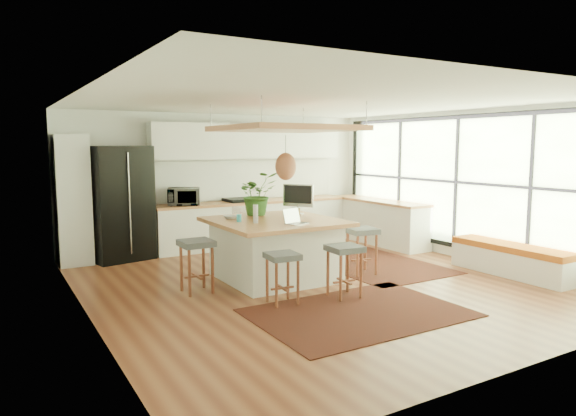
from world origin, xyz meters
TOP-DOWN VIEW (x-y plane):
  - floor at (0.00, 0.00)m, footprint 7.00×7.00m
  - ceiling at (0.00, 0.00)m, footprint 7.00×7.00m
  - wall_back at (0.00, 3.50)m, footprint 6.50×0.00m
  - wall_front at (0.00, -3.50)m, footprint 6.50×0.00m
  - wall_left at (-3.25, 0.00)m, footprint 0.00×7.00m
  - wall_right at (3.25, 0.00)m, footprint 0.00×7.00m
  - window_wall at (3.22, 0.00)m, footprint 0.10×6.20m
  - pantry at (-2.95, 3.18)m, footprint 0.55×0.60m
  - back_counter_base at (0.55, 3.18)m, footprint 4.20×0.60m
  - back_counter_top at (0.55, 3.18)m, footprint 4.24×0.64m
  - backsplash at (0.55, 3.48)m, footprint 4.20×0.02m
  - upper_cabinets at (0.55, 3.32)m, footprint 4.20×0.34m
  - range at (0.30, 3.18)m, footprint 0.76×0.62m
  - right_counter_base at (2.93, 2.00)m, footprint 0.60×2.50m
  - right_counter_top at (2.93, 2.00)m, footprint 0.64×2.54m
  - window_bench at (2.95, -1.20)m, footprint 0.52×2.00m
  - ceiling_panel at (-0.30, 0.40)m, footprint 1.86×1.86m
  - rug_near at (-0.34, -1.46)m, footprint 2.60×1.80m
  - rug_right at (1.52, 0.50)m, footprint 1.80×2.60m
  - fridge at (-2.17, 3.16)m, footprint 1.17×1.00m
  - island at (-0.42, 0.52)m, footprint 1.85×1.85m
  - stool_near_left at (-0.96, -0.65)m, footprint 0.44×0.44m
  - stool_near_right at (-0.09, -0.83)m, footprint 0.45×0.45m
  - stool_right_front at (0.93, 0.08)m, footprint 0.51×0.51m
  - stool_right_back at (0.70, 0.84)m, footprint 0.46×0.46m
  - stool_left_side at (-1.74, 0.43)m, footprint 0.44×0.44m
  - laptop at (-0.36, -0.03)m, footprint 0.40×0.41m
  - monitor at (0.22, 0.88)m, footprint 0.47×0.56m
  - microwave at (-0.96, 3.14)m, footprint 0.68×0.52m
  - island_plant at (-0.41, 1.13)m, footprint 0.65×0.72m
  - island_bowl at (-0.97, 0.94)m, footprint 0.28×0.28m
  - island_bottle_0 at (-0.97, 0.62)m, footprint 0.07×0.07m
  - island_bottle_1 at (-0.82, 0.37)m, footprint 0.07×0.07m
  - island_bottle_2 at (-0.17, 0.22)m, footprint 0.07×0.07m
  - island_bottle_3 at (-0.07, 0.57)m, footprint 0.07×0.07m
  - island_bottle_4 at (-0.62, 0.77)m, footprint 0.07×0.07m

SIDE VIEW (x-z plane):
  - floor at x=0.00m, z-range 0.00..0.00m
  - rug_near at x=-0.34m, z-range 0.00..0.01m
  - rug_right at x=1.52m, z-range 0.00..0.01m
  - window_bench at x=2.95m, z-range 0.00..0.50m
  - stool_near_left at x=-0.96m, z-range 0.02..0.69m
  - stool_near_right at x=-0.09m, z-range -0.01..0.72m
  - stool_right_front at x=0.93m, z-range -0.02..0.73m
  - stool_right_back at x=0.70m, z-range 0.00..0.71m
  - stool_left_side at x=-1.74m, z-range -0.02..0.73m
  - back_counter_base at x=0.55m, z-range 0.00..0.88m
  - right_counter_base at x=2.93m, z-range 0.00..0.88m
  - island at x=-0.42m, z-range 0.00..0.93m
  - range at x=0.30m, z-range 0.00..1.00m
  - back_counter_top at x=0.55m, z-range 0.88..0.93m
  - right_counter_top at x=2.93m, z-range 0.88..0.93m
  - fridge at x=-2.17m, z-range -0.10..1.95m
  - island_bowl at x=-0.97m, z-range 0.93..0.98m
  - island_bottle_0 at x=-0.97m, z-range 0.93..1.12m
  - island_bottle_1 at x=-0.82m, z-range 0.93..1.12m
  - island_bottle_2 at x=-0.17m, z-range 0.93..1.12m
  - island_bottle_3 at x=-0.07m, z-range 0.93..1.12m
  - island_bottle_4 at x=-0.62m, z-range 0.93..1.12m
  - laptop at x=-0.36m, z-range 0.93..1.17m
  - pantry at x=-2.95m, z-range 0.00..2.25m
  - microwave at x=-0.96m, z-range 0.93..1.33m
  - monitor at x=0.22m, z-range 0.94..1.44m
  - island_plant at x=-0.41m, z-range 0.93..1.48m
  - wall_back at x=0.00m, z-range -1.90..4.60m
  - wall_front at x=0.00m, z-range -1.90..4.60m
  - wall_left at x=-3.25m, z-range -2.15..4.85m
  - wall_right at x=3.25m, z-range -2.15..4.85m
  - backsplash at x=0.55m, z-range 0.95..1.75m
  - window_wall at x=3.22m, z-range 0.10..2.70m
  - ceiling_panel at x=-0.30m, z-range 1.65..2.45m
  - upper_cabinets at x=0.55m, z-range 1.80..2.50m
  - ceiling at x=0.00m, z-range 2.70..2.70m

